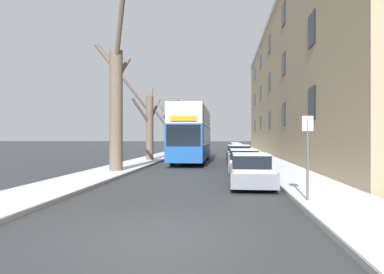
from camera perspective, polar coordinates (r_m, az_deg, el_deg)
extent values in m
plane|color=#303335|center=(7.31, -6.78, -16.01)|extent=(320.00, 320.00, 0.00)
cube|color=gray|center=(60.24, -0.64, -1.88)|extent=(2.63, 130.00, 0.13)
cube|color=silver|center=(60.24, -0.64, -1.80)|extent=(2.60, 130.00, 0.03)
cube|color=gray|center=(60.00, 8.76, -1.88)|extent=(2.63, 130.00, 0.13)
cube|color=silver|center=(59.99, 8.76, -1.81)|extent=(2.60, 130.00, 0.03)
cube|color=tan|center=(38.46, 19.53, 8.28)|extent=(9.00, 50.55, 15.13)
cube|color=black|center=(19.78, 19.32, 5.26)|extent=(0.08, 1.40, 1.80)
cube|color=black|center=(28.47, 15.03, 3.64)|extent=(0.08, 1.40, 1.80)
cube|color=black|center=(37.26, 12.75, 2.78)|extent=(0.08, 1.40, 1.80)
cube|color=black|center=(46.09, 11.35, 2.24)|extent=(0.08, 1.40, 1.80)
cube|color=black|center=(54.94, 10.40, 1.87)|extent=(0.08, 1.40, 1.80)
cube|color=black|center=(20.55, 19.32, 16.53)|extent=(0.08, 1.40, 1.80)
cube|color=black|center=(29.01, 15.03, 11.62)|extent=(0.08, 1.40, 1.80)
cube|color=black|center=(37.67, 12.75, 8.92)|extent=(0.08, 1.40, 1.80)
cube|color=black|center=(46.43, 11.35, 7.22)|extent=(0.08, 1.40, 1.80)
cube|color=black|center=(55.22, 10.40, 6.06)|extent=(0.08, 1.40, 1.80)
cube|color=black|center=(30.09, 15.03, 19.17)|extent=(0.08, 1.40, 1.80)
cube|color=black|center=(38.51, 12.75, 14.86)|extent=(0.08, 1.40, 1.80)
cube|color=black|center=(47.10, 11.35, 12.10)|extent=(0.08, 1.40, 1.80)
cube|color=black|center=(55.80, 10.40, 10.19)|extent=(0.08, 1.40, 1.80)
cube|color=beige|center=(39.29, 12.74, 18.68)|extent=(0.12, 49.54, 0.44)
cylinder|color=brown|center=(19.53, -12.54, 4.09)|extent=(0.73, 0.73, 6.83)
cylinder|color=brown|center=(19.33, -12.02, 16.80)|extent=(1.24, 2.06, 2.99)
cylinder|color=brown|center=(20.45, -11.48, 11.05)|extent=(0.64, 1.58, 1.64)
cylinder|color=brown|center=(20.11, -14.11, 12.82)|extent=(1.32, 0.38, 1.54)
cylinder|color=brown|center=(28.44, -7.07, 1.36)|extent=(0.61, 0.61, 5.40)
cylinder|color=brown|center=(29.40, -6.24, 4.49)|extent=(0.69, 2.09, 2.14)
cylinder|color=brown|center=(27.88, -8.47, 4.23)|extent=(1.32, 1.79, 2.15)
cylinder|color=brown|center=(29.41, -6.86, 6.60)|extent=(0.35, 1.74, 1.80)
cylinder|color=brown|center=(28.34, -9.19, 6.80)|extent=(2.15, 1.33, 2.79)
cylinder|color=brown|center=(37.44, -3.81, 0.81)|extent=(0.74, 0.74, 5.12)
cylinder|color=brown|center=(37.35, -3.07, 4.65)|extent=(1.31, 0.57, 2.27)
cylinder|color=brown|center=(37.73, -4.50, 4.06)|extent=(1.22, 0.54, 1.64)
cylinder|color=brown|center=(37.17, -3.28, 3.75)|extent=(1.13, 0.92, 1.98)
cylinder|color=brown|center=(37.18, -4.93, 2.74)|extent=(1.64, 1.18, 2.07)
cylinder|color=brown|center=(36.76, -4.28, 2.81)|extent=(0.64, 1.74, 1.35)
cube|color=#194C99|center=(27.75, 0.00, -0.83)|extent=(2.47, 11.75, 2.57)
cube|color=silver|center=(27.79, 0.00, 3.17)|extent=(2.42, 11.52, 1.31)
cube|color=silver|center=(27.84, 0.00, 4.64)|extent=(2.42, 11.52, 0.12)
cube|color=black|center=(27.75, 0.00, 0.20)|extent=(2.50, 10.34, 1.33)
cube|color=black|center=(27.79, 0.00, 3.30)|extent=(2.50, 10.34, 0.99)
cube|color=black|center=(21.92, -1.45, 0.25)|extent=(2.22, 0.06, 1.40)
cube|color=orange|center=(21.95, -1.46, 3.16)|extent=(1.73, 0.05, 0.32)
cylinder|color=black|center=(24.42, -3.28, -3.61)|extent=(0.30, 0.97, 0.97)
cylinder|color=black|center=(24.19, 1.72, -3.65)|extent=(0.30, 0.97, 0.97)
cylinder|color=black|center=(31.17, -1.37, -2.83)|extent=(0.30, 0.97, 0.97)
cylinder|color=black|center=(30.99, 2.55, -2.85)|extent=(0.30, 0.97, 0.97)
cube|color=slate|center=(14.21, 9.76, -6.33)|extent=(1.71, 4.05, 0.56)
cube|color=black|center=(14.33, 9.72, -4.04)|extent=(1.47, 2.03, 0.55)
cube|color=silver|center=(14.31, 9.72, -2.82)|extent=(1.43, 1.92, 0.06)
cube|color=silver|center=(12.76, 10.25, -5.68)|extent=(1.54, 1.06, 0.05)
cylinder|color=black|center=(12.99, 6.87, -7.59)|extent=(0.20, 0.61, 0.61)
cylinder|color=black|center=(13.11, 13.43, -7.52)|extent=(0.20, 0.61, 0.61)
cylinder|color=black|center=(15.40, 6.65, -6.40)|extent=(0.20, 0.61, 0.61)
cylinder|color=black|center=(15.50, 12.18, -6.36)|extent=(0.20, 0.61, 0.61)
cube|color=slate|center=(19.43, 8.60, -4.62)|extent=(1.75, 4.32, 0.57)
cube|color=black|center=(19.56, 8.57, -2.95)|extent=(1.50, 2.16, 0.54)
cube|color=silver|center=(19.55, 8.57, -2.06)|extent=(1.47, 2.05, 0.06)
cube|color=silver|center=(17.88, 8.87, -4.02)|extent=(1.57, 1.13, 0.05)
cylinder|color=black|center=(18.12, 6.41, -5.32)|extent=(0.20, 0.68, 0.68)
cylinder|color=black|center=(18.21, 11.23, -5.30)|extent=(0.20, 0.68, 0.68)
cylinder|color=black|center=(20.70, 6.29, -4.66)|extent=(0.20, 0.68, 0.68)
cylinder|color=black|center=(20.78, 10.51, -4.64)|extent=(0.20, 0.68, 0.68)
cube|color=#474C56|center=(24.91, 7.91, -3.48)|extent=(1.71, 3.90, 0.68)
cube|color=black|center=(25.03, 7.90, -2.06)|extent=(1.47, 1.95, 0.54)
cube|color=silver|center=(25.03, 7.90, -1.38)|extent=(1.44, 1.85, 0.06)
cube|color=silver|center=(23.51, 8.05, -2.79)|extent=(1.54, 1.02, 0.05)
cylinder|color=black|center=(23.73, 6.22, -4.16)|extent=(0.20, 0.60, 0.60)
cylinder|color=black|center=(23.80, 9.83, -4.15)|extent=(0.20, 0.60, 0.60)
cylinder|color=black|center=(26.07, 6.16, -3.79)|extent=(0.20, 0.60, 0.60)
cylinder|color=black|center=(26.13, 9.44, -3.78)|extent=(0.20, 0.60, 0.60)
cube|color=black|center=(31.24, 7.42, -2.87)|extent=(1.83, 4.48, 0.58)
cube|color=black|center=(31.40, 7.40, -1.86)|extent=(1.57, 2.24, 0.52)
cube|color=silver|center=(31.39, 7.40, -1.34)|extent=(1.53, 2.13, 0.05)
cube|color=silver|center=(29.64, 7.52, -2.43)|extent=(1.64, 1.17, 0.04)
cylinder|color=black|center=(29.89, 5.96, -3.31)|extent=(0.20, 0.60, 0.60)
cylinder|color=black|center=(29.95, 9.04, -3.30)|extent=(0.20, 0.60, 0.60)
cylinder|color=black|center=(32.58, 5.92, -3.04)|extent=(0.20, 0.60, 0.60)
cylinder|color=black|center=(32.63, 8.75, -3.03)|extent=(0.20, 0.60, 0.60)
cube|color=white|center=(42.33, 1.23, -1.10)|extent=(2.04, 5.36, 2.00)
cube|color=black|center=(39.68, 0.95, -0.50)|extent=(1.79, 0.06, 0.88)
cylinder|color=black|center=(40.73, -0.21, -2.38)|extent=(0.22, 0.68, 0.68)
cylinder|color=black|center=(40.59, 2.32, -2.39)|extent=(0.22, 0.68, 0.68)
cylinder|color=black|center=(44.14, 0.23, -2.20)|extent=(0.22, 0.68, 0.68)
cylinder|color=black|center=(44.02, 2.56, -2.20)|extent=(0.22, 0.68, 0.68)
cylinder|color=navy|center=(20.02, -12.51, -4.55)|extent=(0.19, 0.19, 0.87)
cylinder|color=navy|center=(20.05, -13.03, -4.54)|extent=(0.19, 0.19, 0.87)
cylinder|color=black|center=(19.99, -12.77, -2.23)|extent=(0.41, 0.41, 0.76)
sphere|color=beige|center=(19.97, -12.77, -0.80)|extent=(0.24, 0.24, 0.24)
cylinder|color=#4C4F54|center=(10.60, 18.70, -3.71)|extent=(0.07, 0.07, 2.66)
cube|color=silver|center=(10.57, 18.72, 2.14)|extent=(0.32, 0.02, 0.44)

